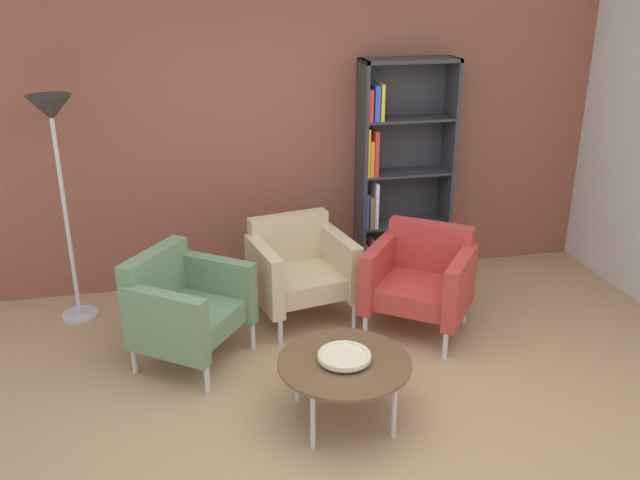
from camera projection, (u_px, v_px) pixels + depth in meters
name	position (u px, v px, depth m)	size (l,w,h in m)	color
ground_plane	(348.00, 446.00, 3.92)	(8.32, 8.32, 0.00)	tan
brick_back_panel	(277.00, 114.00, 5.62)	(6.40, 0.12, 2.90)	brown
bookshelf_tall	(395.00, 177.00, 5.82)	(0.80, 0.30, 1.90)	#333338
coffee_table_low	(344.00, 365.00, 4.03)	(0.80, 0.80, 0.40)	brown
decorative_bowl	(344.00, 356.00, 4.00)	(0.32, 0.32, 0.05)	beige
armchair_by_bookshelf	(421.00, 278.00, 5.07)	(0.95, 0.93, 0.78)	#B73833
armchair_near_window	(300.00, 268.00, 5.25)	(0.83, 0.78, 0.78)	#C6B289
armchair_corner_red	(184.00, 306.00, 4.65)	(0.93, 0.95, 0.78)	slate
floor_lamp_torchiere	(54.00, 136.00, 4.87)	(0.32, 0.32, 1.74)	silver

